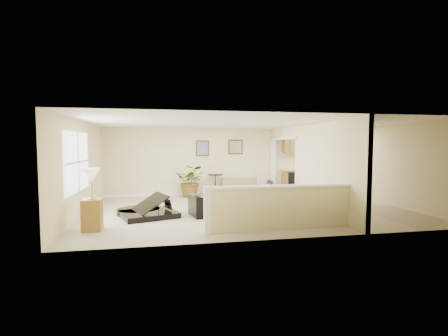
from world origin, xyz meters
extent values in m
plane|color=beige|center=(0.00, 0.00, 0.00)|extent=(9.00, 9.00, 0.00)
cube|color=beige|center=(0.00, 3.00, 1.25)|extent=(9.00, 0.04, 2.50)
cube|color=beige|center=(0.00, -3.00, 1.25)|extent=(9.00, 0.04, 2.50)
cube|color=beige|center=(-4.50, 0.00, 1.25)|extent=(0.04, 6.00, 2.50)
cube|color=beige|center=(4.50, 0.00, 1.25)|extent=(0.04, 6.00, 2.50)
cube|color=white|center=(0.00, 0.00, 2.50)|extent=(9.00, 6.00, 0.04)
cube|color=tan|center=(3.15, 0.00, 0.00)|extent=(2.70, 6.00, 0.01)
cube|color=beige|center=(1.80, -1.20, 1.25)|extent=(0.12, 3.60, 2.50)
cube|color=beige|center=(1.80, 1.77, 2.30)|extent=(0.12, 2.35, 0.40)
cube|color=beige|center=(0.15, -2.30, 0.47)|extent=(3.30, 0.12, 0.95)
cube|color=white|center=(0.15, -2.30, 0.96)|extent=(3.40, 0.22, 0.05)
cube|color=white|center=(-1.50, -2.30, 0.50)|extent=(0.14, 0.14, 1.00)
cube|color=white|center=(-4.49, -0.50, 1.45)|extent=(0.05, 2.15, 1.45)
cube|color=#3D2616|center=(-0.95, 2.98, 1.75)|extent=(0.48, 0.03, 0.58)
cube|color=#976081|center=(-0.95, 2.96, 1.75)|extent=(0.40, 0.01, 0.50)
cube|color=#3D2616|center=(0.30, 2.98, 1.80)|extent=(0.55, 0.03, 0.55)
cube|color=silver|center=(0.30, 2.96, 1.80)|extent=(0.46, 0.01, 0.46)
cube|color=olive|center=(3.30, 2.70, 0.45)|extent=(2.30, 0.60, 0.90)
cube|color=beige|center=(3.30, 2.70, 0.92)|extent=(2.36, 0.65, 0.04)
cube|color=black|center=(2.50, 2.69, 0.43)|extent=(0.60, 0.60, 0.84)
cube|color=olive|center=(3.30, 2.82, 1.95)|extent=(2.30, 0.35, 0.75)
cube|color=black|center=(-2.78, -0.45, 0.72)|extent=(1.65, 1.53, 0.28)
cylinder|color=black|center=(-2.92, 0.07, 0.72)|extent=(1.16, 1.16, 0.28)
cube|color=white|center=(-1.98, -0.45, 0.68)|extent=(0.49, 0.95, 0.02)
cube|color=black|center=(-2.87, -0.35, 0.97)|extent=(1.35, 1.35, 0.63)
cube|color=black|center=(-1.47, -0.58, 0.28)|extent=(0.56, 0.89, 0.55)
cube|color=tan|center=(0.50, 2.61, 0.20)|extent=(1.59, 1.13, 0.40)
cube|color=tan|center=(0.50, 2.92, 0.61)|extent=(1.45, 0.52, 0.42)
cube|color=tan|center=(-0.13, 2.61, 0.48)|extent=(0.36, 0.83, 0.15)
cube|color=tan|center=(1.14, 2.61, 0.48)|extent=(0.36, 0.83, 0.15)
cylinder|color=black|center=(-0.53, 2.65, 0.02)|extent=(0.40, 0.40, 0.03)
cylinder|color=black|center=(-0.53, 2.65, 0.40)|extent=(0.04, 0.04, 0.78)
cylinder|color=black|center=(-0.53, 2.65, 0.79)|extent=(0.56, 0.56, 0.03)
cylinder|color=black|center=(-1.41, 2.63, 0.12)|extent=(0.33, 0.33, 0.23)
imported|color=#1F4A16|center=(-1.41, 2.63, 0.58)|extent=(1.25, 1.15, 1.16)
cylinder|color=black|center=(1.45, 2.33, 0.11)|extent=(0.31, 0.31, 0.22)
imported|color=#1F4A16|center=(1.45, 2.33, 0.30)|extent=(0.36, 0.36, 0.60)
cube|color=olive|center=(-3.94, -1.60, 0.34)|extent=(0.41, 0.41, 0.69)
cylinder|color=#B5913C|center=(-3.94, -1.60, 0.70)|extent=(0.18, 0.18, 0.02)
cylinder|color=#B5913C|center=(-3.94, -1.60, 0.93)|extent=(0.03, 0.03, 0.46)
cone|color=beige|center=(-3.94, -1.60, 1.22)|extent=(0.37, 0.37, 0.30)
camera|label=1|loc=(-2.41, -8.99, 1.86)|focal=26.00mm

